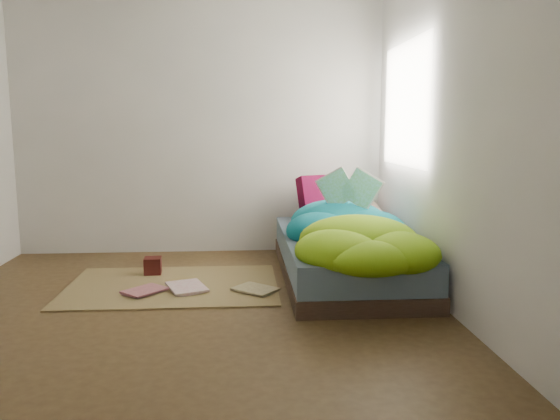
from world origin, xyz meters
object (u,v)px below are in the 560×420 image
at_px(open_book, 349,177).
at_px(pillow_magenta, 322,199).
at_px(wooden_box, 153,266).
at_px(floor_book_a, 170,290).
at_px(floor_book_b, 136,288).
at_px(bed, 345,257).

bearing_deg(open_book, pillow_magenta, 119.95).
distance_m(open_book, wooden_box, 1.78).
height_order(wooden_box, floor_book_a, wooden_box).
bearing_deg(floor_book_b, floor_book_a, 32.71).
height_order(bed, open_book, open_book).
bearing_deg(open_book, wooden_box, -164.30).
xyz_separation_m(open_book, wooden_box, (-1.62, 0.04, -0.73)).
bearing_deg(wooden_box, bed, -6.15).
bearing_deg(bed, wooden_box, 173.85).
xyz_separation_m(bed, wooden_box, (-1.57, 0.17, -0.09)).
xyz_separation_m(bed, floor_book_b, (-1.63, -0.29, -0.14)).
bearing_deg(bed, floor_book_b, -169.84).
xyz_separation_m(wooden_box, floor_book_a, (0.20, -0.51, -0.05)).
distance_m(bed, wooden_box, 1.58).
distance_m(open_book, floor_book_a, 1.69).
xyz_separation_m(floor_book_a, floor_book_b, (-0.26, 0.05, 0.00)).
relative_size(bed, floor_book_a, 5.77).
height_order(open_book, floor_book_b, open_book).
bearing_deg(bed, open_book, 67.61).
bearing_deg(floor_book_b, pillow_magenta, 76.48).
relative_size(open_book, floor_book_a, 1.25).
xyz_separation_m(bed, pillow_magenta, (-0.09, 0.73, 0.38)).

